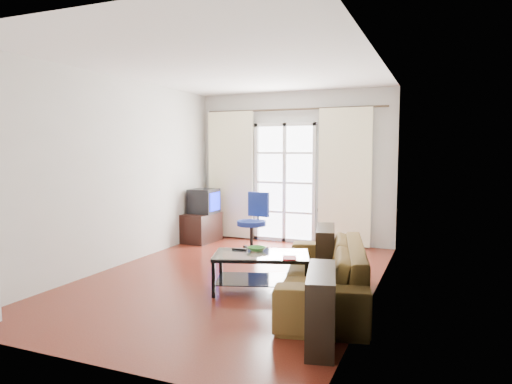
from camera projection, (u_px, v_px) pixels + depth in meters
floor at (232, 278)px, 5.94m from camera, size 5.20×5.20×0.00m
ceiling at (231, 67)px, 5.70m from camera, size 5.20×5.20×0.00m
wall_back at (294, 168)px, 8.21m from camera, size 3.60×0.02×2.70m
wall_front at (83, 192)px, 3.43m from camera, size 3.60×0.02×2.70m
wall_left at (118, 172)px, 6.50m from camera, size 0.02×5.20×2.70m
wall_right at (376, 178)px, 5.14m from camera, size 0.02×5.20×2.70m
french_door at (285, 183)px, 8.25m from camera, size 1.16×0.06×2.15m
curtain_rod at (292, 109)px, 8.03m from camera, size 3.30×0.04×0.04m
curtain_left at (231, 175)px, 8.57m from camera, size 0.90×0.07×2.35m
curtain_right at (345, 177)px, 7.76m from camera, size 0.90×0.07×2.35m
radiator at (335, 227)px, 7.91m from camera, size 0.64×0.12×0.64m
sofa at (324, 272)px, 5.01m from camera, size 2.58×1.82×0.65m
coffee_table at (261, 267)px, 5.38m from camera, size 1.25×0.95×0.45m
bowl at (257, 249)px, 5.50m from camera, size 0.35×0.35×0.05m
book at (283, 258)px, 5.11m from camera, size 0.28×0.30×0.02m
remote at (239, 249)px, 5.57m from camera, size 0.18×0.06×0.02m
tv_stand at (202, 228)px, 8.29m from camera, size 0.53×0.74×0.52m
crt_tv at (203, 201)px, 8.30m from camera, size 0.50×0.48×0.44m
task_chair at (253, 235)px, 7.44m from camera, size 0.77×0.77×0.97m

